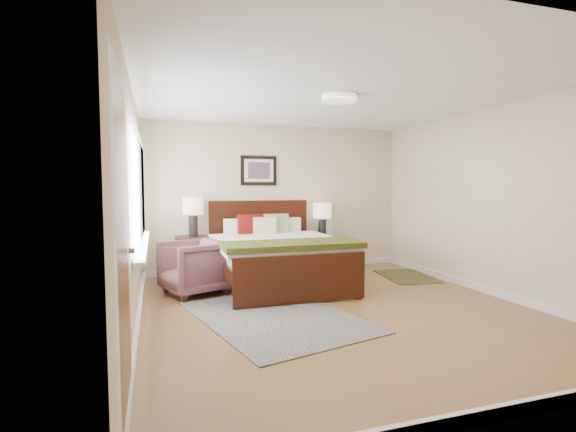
{
  "coord_description": "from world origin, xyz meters",
  "views": [
    {
      "loc": [
        -2.03,
        -4.45,
        1.44
      ],
      "look_at": [
        -0.32,
        0.92,
        1.05
      ],
      "focal_mm": 26.0,
      "sensor_mm": 36.0,
      "label": 1
    }
  ],
  "objects_px": {
    "bed": "(276,248)",
    "rug_persian": "(276,317)",
    "armchair": "(194,267)",
    "lamp_right": "(322,214)",
    "lamp_left": "(193,210)",
    "nightstand_left": "(194,244)",
    "nightstand_right": "(322,250)"
  },
  "relations": [
    {
      "from": "bed",
      "to": "rug_persian",
      "type": "xyz_separation_m",
      "value": [
        -0.44,
        -1.49,
        -0.54
      ]
    },
    {
      "from": "bed",
      "to": "armchair",
      "type": "height_order",
      "value": "bed"
    },
    {
      "from": "lamp_right",
      "to": "lamp_left",
      "type": "bearing_deg",
      "value": 180.0
    },
    {
      "from": "bed",
      "to": "lamp_left",
      "type": "xyz_separation_m",
      "value": [
        -1.12,
        0.86,
        0.53
      ]
    },
    {
      "from": "armchair",
      "to": "nightstand_left",
      "type": "bearing_deg",
      "value": 155.22
    },
    {
      "from": "armchair",
      "to": "rug_persian",
      "type": "xyz_separation_m",
      "value": [
        0.76,
        -1.33,
        -0.36
      ]
    },
    {
      "from": "armchair",
      "to": "rug_persian",
      "type": "relative_size",
      "value": 0.37
    },
    {
      "from": "lamp_left",
      "to": "nightstand_left",
      "type": "bearing_deg",
      "value": -90.0
    },
    {
      "from": "bed",
      "to": "nightstand_right",
      "type": "height_order",
      "value": "bed"
    },
    {
      "from": "bed",
      "to": "lamp_left",
      "type": "distance_m",
      "value": 1.51
    },
    {
      "from": "armchair",
      "to": "rug_persian",
      "type": "distance_m",
      "value": 1.58
    },
    {
      "from": "bed",
      "to": "nightstand_right",
      "type": "xyz_separation_m",
      "value": [
        1.09,
        0.85,
        -0.21
      ]
    },
    {
      "from": "lamp_left",
      "to": "rug_persian",
      "type": "height_order",
      "value": "lamp_left"
    },
    {
      "from": "lamp_right",
      "to": "nightstand_left",
      "type": "bearing_deg",
      "value": -179.43
    },
    {
      "from": "lamp_left",
      "to": "armchair",
      "type": "height_order",
      "value": "lamp_left"
    },
    {
      "from": "nightstand_right",
      "to": "nightstand_left",
      "type": "bearing_deg",
      "value": -179.74
    },
    {
      "from": "nightstand_right",
      "to": "lamp_right",
      "type": "xyz_separation_m",
      "value": [
        -0.0,
        0.01,
        0.63
      ]
    },
    {
      "from": "nightstand_right",
      "to": "rug_persian",
      "type": "xyz_separation_m",
      "value": [
        -1.52,
        -2.34,
        -0.33
      ]
    },
    {
      "from": "nightstand_right",
      "to": "rug_persian",
      "type": "relative_size",
      "value": 0.26
    },
    {
      "from": "nightstand_left",
      "to": "armchair",
      "type": "xyz_separation_m",
      "value": [
        -0.08,
        -1.0,
        -0.17
      ]
    },
    {
      "from": "bed",
      "to": "rug_persian",
      "type": "distance_m",
      "value": 1.65
    },
    {
      "from": "nightstand_left",
      "to": "lamp_left",
      "type": "distance_m",
      "value": 0.55
    },
    {
      "from": "bed",
      "to": "nightstand_right",
      "type": "bearing_deg",
      "value": 38.06
    },
    {
      "from": "nightstand_right",
      "to": "armchair",
      "type": "height_order",
      "value": "armchair"
    },
    {
      "from": "bed",
      "to": "lamp_right",
      "type": "bearing_deg",
      "value": 38.45
    },
    {
      "from": "nightstand_right",
      "to": "lamp_left",
      "type": "xyz_separation_m",
      "value": [
        -2.2,
        0.01,
        0.75
      ]
    },
    {
      "from": "bed",
      "to": "rug_persian",
      "type": "bearing_deg",
      "value": -106.37
    },
    {
      "from": "armchair",
      "to": "rug_persian",
      "type": "bearing_deg",
      "value": 9.56
    },
    {
      "from": "bed",
      "to": "lamp_right",
      "type": "xyz_separation_m",
      "value": [
        1.09,
        0.86,
        0.42
      ]
    },
    {
      "from": "lamp_right",
      "to": "armchair",
      "type": "bearing_deg",
      "value": -155.93
    },
    {
      "from": "nightstand_left",
      "to": "lamp_left",
      "type": "xyz_separation_m",
      "value": [
        0.0,
        0.02,
        0.55
      ]
    },
    {
      "from": "nightstand_left",
      "to": "armchair",
      "type": "relative_size",
      "value": 0.83
    }
  ]
}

